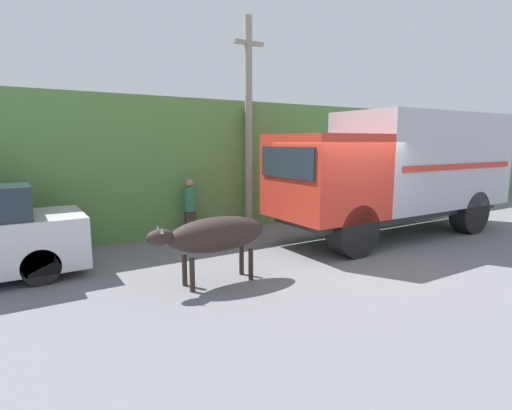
# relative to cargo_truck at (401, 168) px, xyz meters

# --- Properties ---
(ground_plane) EXTENTS (60.00, 60.00, 0.00)m
(ground_plane) POSITION_rel_cargo_truck_xyz_m (-2.54, -0.65, -1.83)
(ground_plane) COLOR slate
(hillside_embankment) EXTENTS (32.00, 5.31, 3.65)m
(hillside_embankment) POSITION_rel_cargo_truck_xyz_m (-2.54, 5.66, -0.01)
(hillside_embankment) COLOR #568442
(hillside_embankment) RESTS_ON ground_plane
(building_backdrop) EXTENTS (5.64, 2.70, 3.34)m
(building_backdrop) POSITION_rel_cargo_truck_xyz_m (-5.09, 4.42, -0.15)
(building_backdrop) COLOR #C6B793
(building_backdrop) RESTS_ON ground_plane
(cargo_truck) EXTENTS (7.17, 2.25, 3.26)m
(cargo_truck) POSITION_rel_cargo_truck_xyz_m (0.00, 0.00, 0.00)
(cargo_truck) COLOR #2D2D2D
(cargo_truck) RESTS_ON ground_plane
(brown_cow) EXTENTS (2.20, 0.62, 1.20)m
(brown_cow) POSITION_rel_cargo_truck_xyz_m (-5.86, -0.79, -0.95)
(brown_cow) COLOR #2D231E
(brown_cow) RESTS_ON ground_plane
(pedestrian_on_hill) EXTENTS (0.34, 0.34, 1.56)m
(pedestrian_on_hill) POSITION_rel_cargo_truck_xyz_m (-4.94, 2.62, -0.97)
(pedestrian_on_hill) COLOR #38332D
(pedestrian_on_hill) RESTS_ON ground_plane
(utility_pole) EXTENTS (0.90, 0.21, 5.87)m
(utility_pole) POSITION_rel_cargo_truck_xyz_m (-3.05, 2.81, 1.23)
(utility_pole) COLOR gray
(utility_pole) RESTS_ON ground_plane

